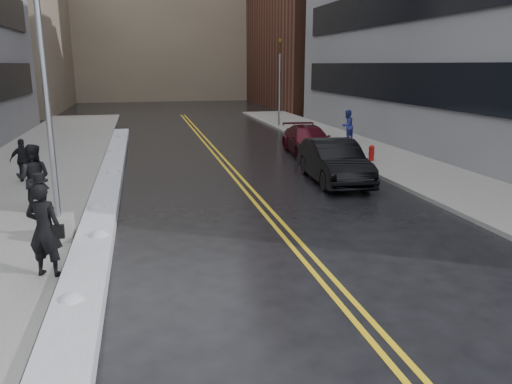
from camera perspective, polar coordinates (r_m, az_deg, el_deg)
ground at (r=11.65m, az=-6.35°, el=-8.05°), size 160.00×160.00×0.00m
sidewalk_west at (r=21.66m, az=-24.88°, el=1.44°), size 5.50×50.00×0.15m
sidewalk_east at (r=23.92m, az=15.16°, el=3.40°), size 4.00×50.00×0.15m
lane_line_left at (r=21.47m, az=-3.24°, el=2.47°), size 0.12×50.00×0.01m
lane_line_right at (r=21.52m, az=-2.46°, el=2.51°), size 0.12×50.00×0.01m
snow_ridge at (r=19.24m, az=-16.45°, el=1.00°), size 0.90×30.00×0.34m
building_far at (r=71.09m, az=-10.92°, el=19.45°), size 36.00×16.00×22.00m
lamppost at (r=13.03m, az=-22.35°, el=4.95°), size 0.65×0.65×7.62m
fire_hydrant at (r=23.39m, az=13.06°, el=4.47°), size 0.26×0.26×0.73m
traffic_signal at (r=36.04m, az=2.71°, el=12.74°), size 0.16×0.20×6.00m
pedestrian_fedora at (r=11.11m, az=-23.04°, el=-3.95°), size 0.85×0.70×2.01m
pedestrian_b at (r=16.15m, az=-24.07°, el=1.46°), size 1.06×0.86×2.03m
pedestrian_d at (r=20.59m, az=-25.05°, el=3.31°), size 0.96×0.44×1.60m
pedestrian_east at (r=29.11m, az=10.39°, el=7.46°), size 1.09×1.03×1.77m
car_black at (r=19.38m, az=8.91°, el=3.46°), size 2.04×5.03×1.63m
car_maroon at (r=25.36m, az=6.01°, el=5.88°), size 2.33×5.01×1.42m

